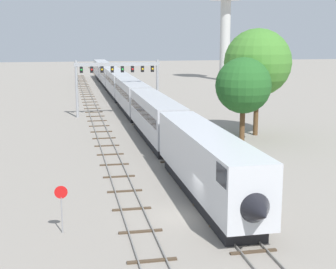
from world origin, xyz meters
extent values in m
plane|color=gray|center=(0.00, 0.00, 0.00)|extent=(400.00, 400.00, 0.00)
cube|color=slate|center=(1.28, 60.00, 0.08)|extent=(0.07, 200.00, 0.16)
cube|color=slate|center=(2.72, 60.00, 0.08)|extent=(0.07, 200.00, 0.16)
cube|color=#473828|center=(2.00, -6.00, 0.05)|extent=(2.60, 0.24, 0.10)
cube|color=#473828|center=(2.00, -2.00, 0.05)|extent=(2.60, 0.24, 0.10)
cube|color=#473828|center=(2.00, 2.00, 0.05)|extent=(2.60, 0.24, 0.10)
cube|color=#473828|center=(2.00, 6.00, 0.05)|extent=(2.60, 0.24, 0.10)
cube|color=#473828|center=(2.00, 10.00, 0.05)|extent=(2.60, 0.24, 0.10)
cube|color=#473828|center=(2.00, 14.00, 0.05)|extent=(2.60, 0.24, 0.10)
cube|color=#473828|center=(2.00, 18.00, 0.05)|extent=(2.60, 0.24, 0.10)
cube|color=#473828|center=(2.00, 22.00, 0.05)|extent=(2.60, 0.24, 0.10)
cube|color=#473828|center=(2.00, 26.00, 0.05)|extent=(2.60, 0.24, 0.10)
cube|color=#473828|center=(2.00, 30.00, 0.05)|extent=(2.60, 0.24, 0.10)
cube|color=#473828|center=(2.00, 34.00, 0.05)|extent=(2.60, 0.24, 0.10)
cube|color=#473828|center=(2.00, 38.00, 0.05)|extent=(2.60, 0.24, 0.10)
cube|color=#473828|center=(2.00, 42.00, 0.05)|extent=(2.60, 0.24, 0.10)
cube|color=#473828|center=(2.00, 46.00, 0.05)|extent=(2.60, 0.24, 0.10)
cube|color=#473828|center=(2.00, 50.00, 0.05)|extent=(2.60, 0.24, 0.10)
cube|color=#473828|center=(2.00, 54.00, 0.05)|extent=(2.60, 0.24, 0.10)
cube|color=#473828|center=(2.00, 58.00, 0.05)|extent=(2.60, 0.24, 0.10)
cube|color=#473828|center=(2.00, 62.00, 0.05)|extent=(2.60, 0.24, 0.10)
cube|color=#473828|center=(2.00, 66.00, 0.05)|extent=(2.60, 0.24, 0.10)
cube|color=#473828|center=(2.00, 70.00, 0.05)|extent=(2.60, 0.24, 0.10)
cube|color=#473828|center=(2.00, 74.00, 0.05)|extent=(2.60, 0.24, 0.10)
cube|color=#473828|center=(2.00, 78.00, 0.05)|extent=(2.60, 0.24, 0.10)
cube|color=#473828|center=(2.00, 82.00, 0.05)|extent=(2.60, 0.24, 0.10)
cube|color=#473828|center=(2.00, 86.00, 0.05)|extent=(2.60, 0.24, 0.10)
cube|color=#473828|center=(2.00, 90.00, 0.05)|extent=(2.60, 0.24, 0.10)
cube|color=#473828|center=(2.00, 94.00, 0.05)|extent=(2.60, 0.24, 0.10)
cube|color=#473828|center=(2.00, 98.00, 0.05)|extent=(2.60, 0.24, 0.10)
cube|color=#473828|center=(2.00, 102.00, 0.05)|extent=(2.60, 0.24, 0.10)
cube|color=#473828|center=(2.00, 106.00, 0.05)|extent=(2.60, 0.24, 0.10)
cube|color=#473828|center=(2.00, 110.00, 0.05)|extent=(2.60, 0.24, 0.10)
cube|color=#473828|center=(2.00, 114.00, 0.05)|extent=(2.60, 0.24, 0.10)
cube|color=#473828|center=(2.00, 118.00, 0.05)|extent=(2.60, 0.24, 0.10)
cube|color=#473828|center=(2.00, 122.00, 0.05)|extent=(2.60, 0.24, 0.10)
cube|color=#473828|center=(2.00, 126.00, 0.05)|extent=(2.60, 0.24, 0.10)
cube|color=#473828|center=(2.00, 130.00, 0.05)|extent=(2.60, 0.24, 0.10)
cube|color=#473828|center=(2.00, 134.00, 0.05)|extent=(2.60, 0.24, 0.10)
cube|color=#473828|center=(2.00, 138.00, 0.05)|extent=(2.60, 0.24, 0.10)
cube|color=#473828|center=(2.00, 142.00, 0.05)|extent=(2.60, 0.24, 0.10)
cube|color=#473828|center=(2.00, 146.00, 0.05)|extent=(2.60, 0.24, 0.10)
cube|color=#473828|center=(2.00, 150.00, 0.05)|extent=(2.60, 0.24, 0.10)
cube|color=#473828|center=(2.00, 154.00, 0.05)|extent=(2.60, 0.24, 0.10)
cube|color=#473828|center=(2.00, 158.00, 0.05)|extent=(2.60, 0.24, 0.10)
cube|color=slate|center=(-4.22, 40.00, 0.08)|extent=(0.07, 160.00, 0.16)
cube|color=slate|center=(-2.78, 40.00, 0.08)|extent=(0.07, 160.00, 0.16)
cube|color=#473828|center=(-3.50, -6.00, 0.05)|extent=(2.60, 0.24, 0.10)
cube|color=#473828|center=(-3.50, -2.00, 0.05)|extent=(2.60, 0.24, 0.10)
cube|color=#473828|center=(-3.50, 2.00, 0.05)|extent=(2.60, 0.24, 0.10)
cube|color=#473828|center=(-3.50, 6.00, 0.05)|extent=(2.60, 0.24, 0.10)
cube|color=#473828|center=(-3.50, 10.00, 0.05)|extent=(2.60, 0.24, 0.10)
cube|color=#473828|center=(-3.50, 14.00, 0.05)|extent=(2.60, 0.24, 0.10)
cube|color=#473828|center=(-3.50, 18.00, 0.05)|extent=(2.60, 0.24, 0.10)
cube|color=#473828|center=(-3.50, 22.00, 0.05)|extent=(2.60, 0.24, 0.10)
cube|color=#473828|center=(-3.50, 26.00, 0.05)|extent=(2.60, 0.24, 0.10)
cube|color=#473828|center=(-3.50, 30.00, 0.05)|extent=(2.60, 0.24, 0.10)
cube|color=#473828|center=(-3.50, 34.00, 0.05)|extent=(2.60, 0.24, 0.10)
cube|color=#473828|center=(-3.50, 38.00, 0.05)|extent=(2.60, 0.24, 0.10)
cube|color=#473828|center=(-3.50, 42.00, 0.05)|extent=(2.60, 0.24, 0.10)
cube|color=#473828|center=(-3.50, 46.00, 0.05)|extent=(2.60, 0.24, 0.10)
cube|color=#473828|center=(-3.50, 50.00, 0.05)|extent=(2.60, 0.24, 0.10)
cube|color=#473828|center=(-3.50, 54.00, 0.05)|extent=(2.60, 0.24, 0.10)
cube|color=#473828|center=(-3.50, 58.00, 0.05)|extent=(2.60, 0.24, 0.10)
cube|color=#473828|center=(-3.50, 62.00, 0.05)|extent=(2.60, 0.24, 0.10)
cube|color=#473828|center=(-3.50, 66.00, 0.05)|extent=(2.60, 0.24, 0.10)
cube|color=#473828|center=(-3.50, 70.00, 0.05)|extent=(2.60, 0.24, 0.10)
cube|color=#473828|center=(-3.50, 74.00, 0.05)|extent=(2.60, 0.24, 0.10)
cube|color=#473828|center=(-3.50, 78.00, 0.05)|extent=(2.60, 0.24, 0.10)
cube|color=#473828|center=(-3.50, 82.00, 0.05)|extent=(2.60, 0.24, 0.10)
cube|color=#473828|center=(-3.50, 86.00, 0.05)|extent=(2.60, 0.24, 0.10)
cube|color=#473828|center=(-3.50, 90.00, 0.05)|extent=(2.60, 0.24, 0.10)
cube|color=#473828|center=(-3.50, 94.00, 0.05)|extent=(2.60, 0.24, 0.10)
cube|color=#473828|center=(-3.50, 98.00, 0.05)|extent=(2.60, 0.24, 0.10)
cube|color=#473828|center=(-3.50, 102.00, 0.05)|extent=(2.60, 0.24, 0.10)
cube|color=#473828|center=(-3.50, 106.00, 0.05)|extent=(2.60, 0.24, 0.10)
cube|color=#473828|center=(-3.50, 110.00, 0.05)|extent=(2.60, 0.24, 0.10)
cube|color=#473828|center=(-3.50, 114.00, 0.05)|extent=(2.60, 0.24, 0.10)
cube|color=#473828|center=(-3.50, 118.00, 0.05)|extent=(2.60, 0.24, 0.10)
cube|color=silver|center=(2.00, 3.60, 2.90)|extent=(3.00, 19.19, 3.80)
cone|color=black|center=(2.00, -6.20, 2.50)|extent=(2.88, 2.60, 2.88)
cube|color=black|center=(2.00, -4.80, 4.04)|extent=(3.04, 1.80, 1.10)
cube|color=black|center=(2.00, 3.60, 0.50)|extent=(2.52, 17.27, 1.00)
cube|color=#B7BABF|center=(2.00, 23.79, 2.90)|extent=(3.00, 19.19, 3.80)
cube|color=black|center=(2.00, 23.79, 3.30)|extent=(3.04, 17.66, 0.90)
cube|color=black|center=(2.00, 23.79, 0.50)|extent=(2.52, 17.27, 1.00)
cube|color=#B7BABF|center=(2.00, 43.98, 2.90)|extent=(3.00, 19.19, 3.80)
cube|color=black|center=(2.00, 43.98, 3.30)|extent=(3.04, 17.66, 0.90)
cube|color=black|center=(2.00, 43.98, 0.50)|extent=(2.52, 17.27, 1.00)
cube|color=#B7BABF|center=(2.00, 64.18, 2.90)|extent=(3.00, 19.19, 3.80)
cube|color=black|center=(2.00, 64.18, 3.30)|extent=(3.04, 17.66, 0.90)
cube|color=black|center=(2.00, 64.18, 0.50)|extent=(2.52, 17.27, 1.00)
cube|color=#B7BABF|center=(2.00, 84.37, 2.90)|extent=(3.00, 19.19, 3.80)
cube|color=black|center=(2.00, 84.37, 3.30)|extent=(3.04, 17.66, 0.90)
cube|color=black|center=(2.00, 84.37, 0.50)|extent=(2.52, 17.27, 1.00)
cube|color=#B7BABF|center=(2.00, 104.56, 2.90)|extent=(3.00, 19.19, 3.80)
cube|color=black|center=(2.00, 104.56, 3.30)|extent=(3.04, 17.66, 0.90)
cube|color=black|center=(2.00, 104.56, 0.50)|extent=(2.52, 17.27, 1.00)
cylinder|color=#999BA0|center=(-6.00, 41.80, 4.00)|extent=(0.36, 0.36, 8.00)
cylinder|color=#999BA0|center=(5.50, 41.80, 4.00)|extent=(0.36, 0.36, 8.00)
cube|color=#999BA0|center=(-0.25, 41.80, 7.40)|extent=(12.10, 0.36, 0.50)
cube|color=black|center=(-5.28, 41.85, 6.70)|extent=(0.44, 0.32, 0.90)
sphere|color=green|center=(-5.28, 41.66, 6.70)|extent=(0.28, 0.28, 0.28)
cube|color=black|center=(-3.84, 41.85, 6.70)|extent=(0.44, 0.32, 0.90)
sphere|color=red|center=(-3.84, 41.66, 6.70)|extent=(0.28, 0.28, 0.28)
cube|color=black|center=(-2.41, 41.85, 6.70)|extent=(0.44, 0.32, 0.90)
sphere|color=yellow|center=(-2.41, 41.66, 6.70)|extent=(0.28, 0.28, 0.28)
cube|color=black|center=(-0.97, 41.85, 6.70)|extent=(0.44, 0.32, 0.90)
sphere|color=yellow|center=(-0.97, 41.66, 6.70)|extent=(0.28, 0.28, 0.28)
cube|color=black|center=(0.47, 41.85, 6.70)|extent=(0.44, 0.32, 0.90)
sphere|color=green|center=(0.47, 41.66, 6.70)|extent=(0.28, 0.28, 0.28)
cube|color=black|center=(1.91, 41.85, 6.70)|extent=(0.44, 0.32, 0.90)
sphere|color=red|center=(1.91, 41.66, 6.70)|extent=(0.28, 0.28, 0.28)
cube|color=black|center=(3.34, 41.85, 6.70)|extent=(0.44, 0.32, 0.90)
sphere|color=yellow|center=(3.34, 41.66, 6.70)|extent=(0.28, 0.28, 0.28)
cube|color=black|center=(4.78, 41.85, 6.70)|extent=(0.44, 0.32, 0.90)
sphere|color=yellow|center=(4.78, 41.66, 6.70)|extent=(0.28, 0.28, 0.28)
cylinder|color=beige|center=(32.86, 95.44, 10.10)|extent=(2.60, 2.60, 20.21)
cylinder|color=gray|center=(-8.00, -1.18, 1.10)|extent=(0.08, 0.08, 2.20)
cylinder|color=red|center=(-8.00, -1.20, 2.50)|extent=(0.76, 0.03, 0.76)
cylinder|color=brown|center=(13.95, 24.61, 2.86)|extent=(0.56, 0.56, 5.72)
sphere|color=#427F2D|center=(13.95, 24.61, 8.40)|extent=(7.66, 7.66, 7.66)
cylinder|color=brown|center=(11.01, 21.02, 2.05)|extent=(0.56, 0.56, 4.09)
sphere|color=#235B23|center=(11.01, 21.02, 6.19)|extent=(5.98, 5.98, 5.98)
camera|label=1|loc=(-7.49, -29.72, 11.38)|focal=53.84mm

